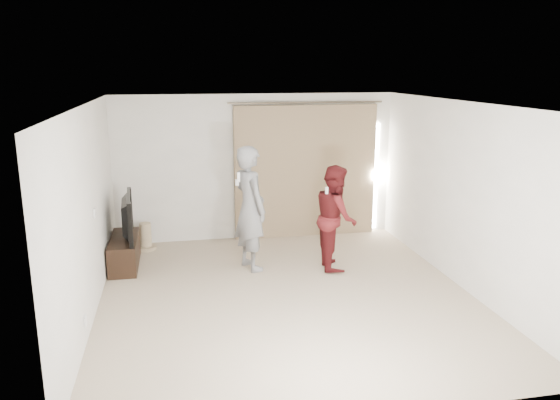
% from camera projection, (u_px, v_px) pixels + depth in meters
% --- Properties ---
extents(floor, '(5.50, 5.50, 0.00)m').
position_uv_depth(floor, '(287.00, 296.00, 7.46)').
color(floor, '#BDAC8D').
rests_on(floor, ground).
extents(wall_back, '(5.00, 0.04, 2.60)m').
position_uv_depth(wall_back, '(256.00, 167.00, 9.77)').
color(wall_back, silver).
rests_on(wall_back, ground).
extents(wall_left, '(0.04, 5.50, 2.60)m').
position_uv_depth(wall_left, '(88.00, 214.00, 6.68)').
color(wall_left, silver).
rests_on(wall_left, ground).
extents(ceiling, '(5.00, 5.50, 0.01)m').
position_uv_depth(ceiling, '(288.00, 104.00, 6.84)').
color(ceiling, silver).
rests_on(ceiling, wall_back).
extents(curtain, '(2.80, 0.11, 2.46)m').
position_uv_depth(curtain, '(306.00, 172.00, 9.90)').
color(curtain, '#9B7F5F').
rests_on(curtain, ground).
extents(tv_console, '(0.41, 1.19, 0.46)m').
position_uv_depth(tv_console, '(125.00, 252.00, 8.55)').
color(tv_console, black).
rests_on(tv_console, ground).
extents(tv, '(0.23, 1.19, 0.68)m').
position_uv_depth(tv, '(122.00, 217.00, 8.42)').
color(tv, black).
rests_on(tv, tv_console).
extents(scratching_post, '(0.35, 0.35, 0.47)m').
position_uv_depth(scratching_post, '(146.00, 239.00, 9.33)').
color(scratching_post, '#C7AF88').
rests_on(scratching_post, ground).
extents(person_man, '(0.67, 0.82, 1.92)m').
position_uv_depth(person_man, '(250.00, 208.00, 8.29)').
color(person_man, slate).
rests_on(person_man, ground).
extents(person_woman, '(0.69, 0.84, 1.61)m').
position_uv_depth(person_woman, '(336.00, 217.00, 8.38)').
color(person_woman, '#561417').
rests_on(person_woman, ground).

